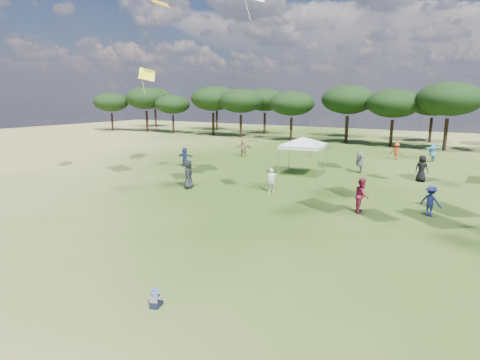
% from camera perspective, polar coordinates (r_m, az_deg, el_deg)
% --- Properties ---
extents(ground, '(140.00, 140.00, 0.00)m').
position_cam_1_polar(ground, '(10.86, -16.46, -22.07)').
color(ground, '#375419').
rests_on(ground, ground).
extents(tree_line, '(108.78, 17.63, 7.77)m').
position_cam_1_polar(tree_line, '(53.47, 26.91, 10.00)').
color(tree_line, black).
rests_on(tree_line, ground).
extents(tent_left, '(6.28, 6.28, 3.23)m').
position_cam_1_polar(tent_left, '(31.12, 8.97, 5.86)').
color(tent_left, gray).
rests_on(tent_left, ground).
extents(toddler, '(0.43, 0.46, 0.58)m').
position_cam_1_polar(toddler, '(12.26, -11.94, -16.25)').
color(toddler, black).
rests_on(toddler, ground).
extents(festival_crowd, '(29.46, 21.92, 1.90)m').
position_cam_1_polar(festival_crowd, '(32.69, 15.88, 2.43)').
color(festival_crowd, black).
rests_on(festival_crowd, ground).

